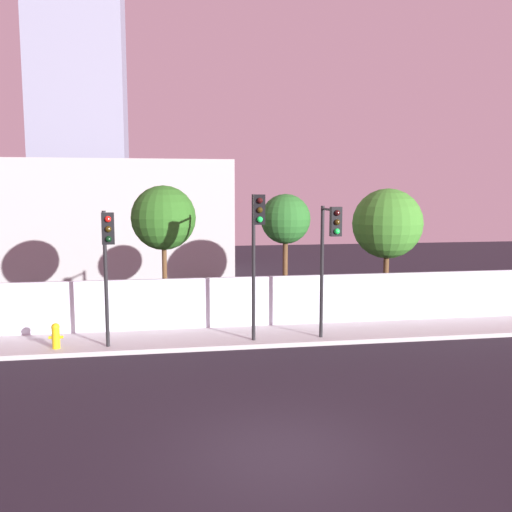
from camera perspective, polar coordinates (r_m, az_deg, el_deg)
name	(u,v)px	position (r m, az deg, el deg)	size (l,w,h in m)	color
ground_plane	(282,455)	(11.07, 2.76, -20.19)	(80.00, 80.00, 0.00)	black
sidewalk	(232,338)	(18.63, -2.54, -8.59)	(36.00, 2.40, 0.15)	#B3B3B3
perimeter_wall	(228,302)	(19.65, -3.00, -4.86)	(36.00, 0.18, 1.80)	silver
traffic_light_left	(256,236)	(16.82, 0.05, 2.09)	(0.34, 1.46, 4.78)	black
traffic_light_center	(329,243)	(17.31, 7.74, 1.32)	(0.35, 1.54, 4.41)	black
traffic_light_right	(107,250)	(16.54, -15.44, 0.62)	(0.52, 1.75, 4.29)	black
fire_hydrant	(56,335)	(18.13, -20.34, -7.79)	(0.44, 0.26, 0.81)	gold
roadside_tree_midleft	(164,218)	(20.51, -9.72, 3.94)	(2.41, 2.41, 5.25)	brown
roadside_tree_midright	(285,220)	(21.00, 3.12, 3.81)	(1.93, 1.93, 4.93)	brown
roadside_tree_rightmost	(387,224)	(22.27, 13.67, 3.31)	(2.79, 2.79, 5.15)	brown
low_building_distant	(111,219)	(33.34, -14.99, 3.80)	(14.05, 6.00, 6.79)	#B0B0B0
tower_on_skyline	(78,80)	(46.43, -18.23, 17.16)	(7.10, 5.00, 27.24)	gray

